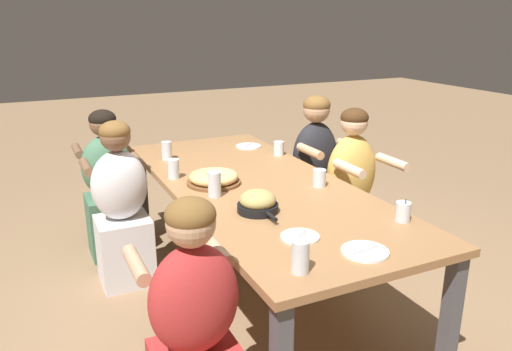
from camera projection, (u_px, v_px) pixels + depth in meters
ground_plane at (256, 293)px, 3.28m from camera, size 18.00×18.00×0.00m
dining_table at (256, 194)px, 3.06m from camera, size 2.47×1.02×0.76m
pizza_board_main at (214, 178)px, 3.02m from camera, size 0.33×0.33×0.07m
skillet_bowl at (258, 203)px, 2.59m from camera, size 0.31×0.22×0.12m
empty_plate_a at (249, 146)px, 3.89m from camera, size 0.20×0.20×0.02m
empty_plate_b at (365, 251)px, 2.15m from camera, size 0.21×0.21×0.02m
empty_plate_c at (300, 237)px, 2.29m from camera, size 0.18×0.18×0.02m
cocktail_glass_blue at (403, 213)px, 2.47m from camera, size 0.08×0.08×0.12m
drinking_glass_a at (300, 259)px, 1.97m from camera, size 0.07×0.07×0.14m
drinking_glass_b at (167, 152)px, 3.53m from camera, size 0.07×0.07×0.13m
drinking_glass_c at (173, 169)px, 3.12m from camera, size 0.07×0.07×0.12m
drinking_glass_d at (214, 184)px, 2.80m from camera, size 0.07×0.07×0.14m
drinking_glass_e at (279, 149)px, 3.65m from camera, size 0.08×0.08×0.10m
drinking_glass_f at (319, 179)px, 2.98m from camera, size 0.08×0.08×0.10m
diner_near_right at (196, 340)px, 1.98m from camera, size 0.51×0.40×1.11m
diner_far_midleft at (314, 178)px, 3.83m from camera, size 0.51×0.40×1.18m
diner_near_midleft at (122, 211)px, 3.27m from camera, size 0.51×0.40×1.12m
diner_near_left at (109, 190)px, 3.69m from camera, size 0.51×0.40×1.11m
diner_far_center at (350, 200)px, 3.43m from camera, size 0.51×0.40×1.16m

